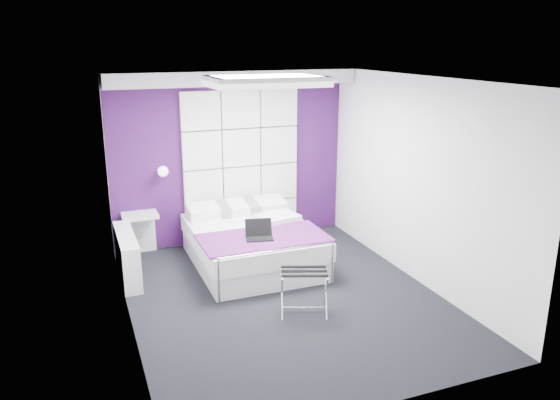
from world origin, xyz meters
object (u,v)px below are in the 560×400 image
bed (252,244)px  radiator (127,256)px  nightstand (140,215)px  laptop (258,234)px  wall_lamp (162,171)px  luggage_rack (304,291)px

bed → radiator: bearing=174.8°
nightstand → laptop: bearing=-46.0°
wall_lamp → bed: wall_lamp is taller
bed → laptop: 0.59m
nightstand → luggage_rack: nightstand is taller
wall_lamp → luggage_rack: wall_lamp is taller
radiator → laptop: 1.74m
radiator → nightstand: (0.27, 0.72, 0.31)m
bed → laptop: laptop is taller
bed → luggage_rack: bearing=-86.2°
radiator → laptop: bearing=-22.0°
laptop → radiator: bearing=170.0°
radiator → luggage_rack: radiator is taller
nightstand → laptop: size_ratio=1.45×
wall_lamp → radiator: 1.35m
bed → luggage_rack: bed is taller
luggage_rack → laptop: bearing=120.0°
bed → laptop: size_ratio=5.79×
nightstand → luggage_rack: 2.88m
bed → nightstand: (-1.39, 0.87, 0.31)m
bed → laptop: (-0.07, -0.49, 0.32)m
wall_lamp → nightstand: 0.71m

